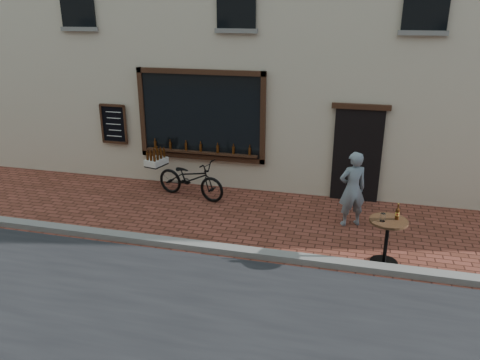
# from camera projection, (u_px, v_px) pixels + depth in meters

# --- Properties ---
(ground) EXTENTS (90.00, 90.00, 0.00)m
(ground) POSITION_uv_depth(u_px,v_px,m) (242.00, 260.00, 8.56)
(ground) COLOR #5A291D
(ground) RESTS_ON ground
(kerb) EXTENTS (90.00, 0.25, 0.12)m
(kerb) POSITION_uv_depth(u_px,v_px,m) (244.00, 252.00, 8.72)
(kerb) COLOR slate
(kerb) RESTS_ON ground
(cargo_bicycle) EXTENTS (2.19, 1.09, 1.03)m
(cargo_bicycle) POSITION_uv_depth(u_px,v_px,m) (189.00, 178.00, 11.26)
(cargo_bicycle) COLOR black
(cargo_bicycle) RESTS_ON ground
(bistro_table) EXTENTS (0.67, 0.67, 1.15)m
(bistro_table) POSITION_uv_depth(u_px,v_px,m) (387.00, 233.00, 8.24)
(bistro_table) COLOR black
(bistro_table) RESTS_ON ground
(pedestrian) EXTENTS (0.70, 0.60, 1.61)m
(pedestrian) POSITION_uv_depth(u_px,v_px,m) (352.00, 189.00, 9.69)
(pedestrian) COLOR slate
(pedestrian) RESTS_ON ground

